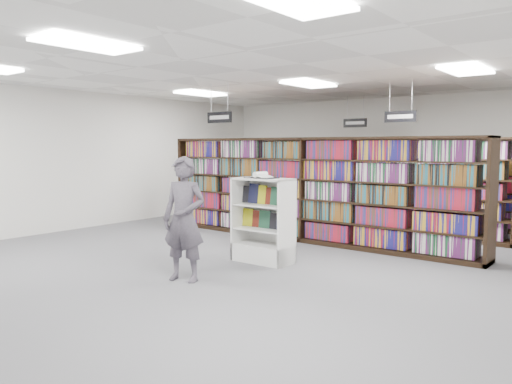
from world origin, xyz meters
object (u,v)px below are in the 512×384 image
Objects in this scene: bookshelf_row_near at (308,189)px; endcap_display at (264,233)px; open_book at (261,176)px; shopper at (184,219)px.

bookshelf_row_near is 4.98× the size of endcap_display.
bookshelf_row_near is 12.57× the size of open_book.
shopper reaches higher than open_book.
open_book is at bearing -132.61° from endcap_display.
endcap_display is at bearing -78.22° from bookshelf_row_near.
endcap_display is 0.96m from open_book.
shopper is (0.24, -3.67, -0.16)m from bookshelf_row_near.
shopper is (-0.18, -1.65, 0.41)m from endcap_display.
endcap_display is 1.71m from shopper.
endcap_display is (0.42, -2.02, -0.57)m from bookshelf_row_near.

